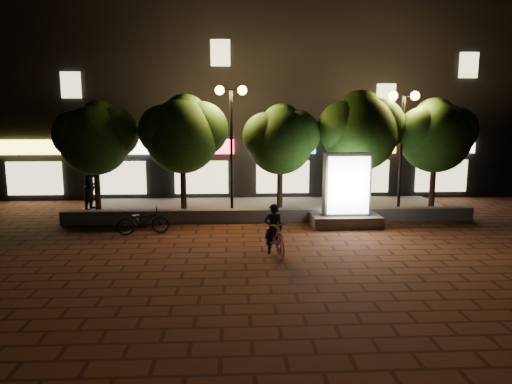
{
  "coord_description": "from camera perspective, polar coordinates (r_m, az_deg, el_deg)",
  "views": [
    {
      "loc": [
        -1.42,
        -13.42,
        4.09
      ],
      "look_at": [
        -0.69,
        1.5,
        1.59
      ],
      "focal_mm": 32.18,
      "sensor_mm": 36.0,
      "label": 1
    }
  ],
  "objects": [
    {
      "name": "street_lamp_left",
      "position": [
        18.62,
        -3.1,
        9.28
      ],
      "size": [
        1.26,
        0.36,
        5.18
      ],
      "color": "black",
      "rests_on": "sidewalk"
    },
    {
      "name": "rider",
      "position": [
        13.7,
        2.19,
        -4.58
      ],
      "size": [
        0.57,
        0.38,
        1.53
      ],
      "primitive_type": "imported",
      "rotation": [
        0.0,
        0.0,
        3.17
      ],
      "color": "black",
      "rests_on": "ground"
    },
    {
      "name": "scooter_parked",
      "position": [
        16.47,
        -13.88,
        -3.48
      ],
      "size": [
        1.89,
        1.01,
        0.95
      ],
      "primitive_type": "imported",
      "rotation": [
        0.0,
        0.0,
        1.8
      ],
      "color": "black",
      "rests_on": "ground"
    },
    {
      "name": "tree_mid",
      "position": [
        19.0,
        3.17,
        6.84
      ],
      "size": [
        3.24,
        2.7,
        4.5
      ],
      "color": "#322013",
      "rests_on": "sidewalk"
    },
    {
      "name": "ground",
      "position": [
        14.1,
        3.11,
        -7.39
      ],
      "size": [
        80.0,
        80.0,
        0.0
      ],
      "primitive_type": "plane",
      "color": "#4E2818",
      "rests_on": "ground"
    },
    {
      "name": "street_lamp_right",
      "position": [
        19.86,
        17.78,
        8.48
      ],
      "size": [
        1.26,
        0.36,
        4.98
      ],
      "color": "black",
      "rests_on": "sidewalk"
    },
    {
      "name": "sidewalk",
      "position": [
        20.37,
        1.24,
        -1.98
      ],
      "size": [
        16.0,
        5.0,
        0.08
      ],
      "primitive_type": "cube",
      "color": "slate",
      "rests_on": "ground"
    },
    {
      "name": "scooter_pink",
      "position": [
        13.57,
        2.31,
        -5.64
      ],
      "size": [
        0.9,
        1.89,
        1.1
      ],
      "primitive_type": "imported",
      "rotation": [
        0.0,
        0.0,
        0.22
      ],
      "color": "pink",
      "rests_on": "ground"
    },
    {
      "name": "tree_far_left",
      "position": [
        19.69,
        -19.25,
        6.64
      ],
      "size": [
        3.36,
        2.8,
        4.63
      ],
      "color": "#322013",
      "rests_on": "sidewalk"
    },
    {
      "name": "tree_right",
      "position": [
        19.61,
        12.92,
        7.72
      ],
      "size": [
        3.72,
        3.1,
        5.07
      ],
      "color": "#322013",
      "rests_on": "sidewalk"
    },
    {
      "name": "ad_kiosk",
      "position": [
        17.33,
        11.14,
        -0.6
      ],
      "size": [
        2.54,
        1.28,
        2.74
      ],
      "color": "slate",
      "rests_on": "ground"
    },
    {
      "name": "retaining_wall",
      "position": [
        17.89,
        1.81,
        -2.91
      ],
      "size": [
        16.0,
        0.45,
        0.5
      ],
      "primitive_type": "cube",
      "color": "slate",
      "rests_on": "ground"
    },
    {
      "name": "tree_left",
      "position": [
        19.0,
        -9.0,
        7.43
      ],
      "size": [
        3.6,
        3.0,
        4.89
      ],
      "color": "#322013",
      "rests_on": "sidewalk"
    },
    {
      "name": "pedestrian",
      "position": [
        20.96,
        -19.64,
        0.59
      ],
      "size": [
        0.93,
        1.08,
        1.94
      ],
      "primitive_type": "imported",
      "rotation": [
        0.0,
        0.0,
        1.34
      ],
      "color": "black",
      "rests_on": "sidewalk"
    },
    {
      "name": "building_block",
      "position": [
        26.46,
        0.26,
        11.45
      ],
      "size": [
        28.0,
        8.12,
        11.3
      ],
      "color": "black",
      "rests_on": "ground"
    },
    {
      "name": "tree_far_right",
      "position": [
        20.7,
        21.51,
        6.84
      ],
      "size": [
        3.48,
        2.9,
        4.76
      ],
      "color": "#322013",
      "rests_on": "sidewalk"
    }
  ]
}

